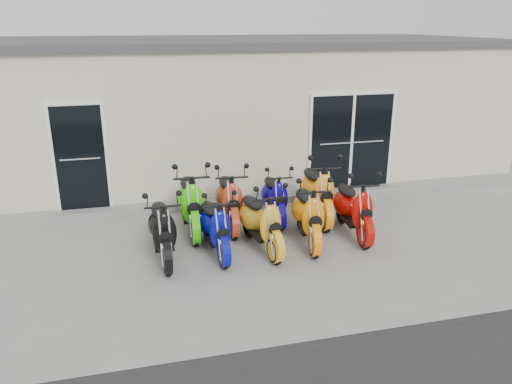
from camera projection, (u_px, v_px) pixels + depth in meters
ground at (264, 242)px, 9.02m from camera, size 80.00×80.00×0.00m
building at (214, 107)px, 13.26m from camera, size 14.00×6.00×3.20m
roof_cap at (212, 41)px, 12.72m from camera, size 14.20×6.20×0.16m
front_step at (240, 201)px, 10.84m from camera, size 14.00×0.40×0.15m
door_left at (80, 155)px, 9.86m from camera, size 1.07×0.08×2.22m
door_right at (351, 139)px, 11.19m from camera, size 2.02×0.08×2.22m
scooter_front_black at (162, 222)px, 8.17m from camera, size 0.70×1.82×1.33m
scooter_front_blue at (214, 219)px, 8.36m from camera, size 0.75×1.75×1.26m
scooter_front_orange_a at (261, 214)px, 8.51m from camera, size 0.89×1.86×1.32m
scooter_front_orange_b at (308, 207)px, 8.78m from camera, size 0.94×1.92×1.36m
scooter_front_red at (354, 201)px, 9.10m from camera, size 0.80×1.87×1.35m
scooter_back_green at (190, 194)px, 9.23m from camera, size 0.78×2.02×1.48m
scooter_back_red at (229, 192)px, 9.48m from camera, size 0.80×1.91×1.38m
scooter_back_blue at (275, 191)px, 9.82m from camera, size 0.71×1.69×1.22m
scooter_back_yellow at (317, 184)px, 9.82m from camera, size 0.91×2.04×1.46m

